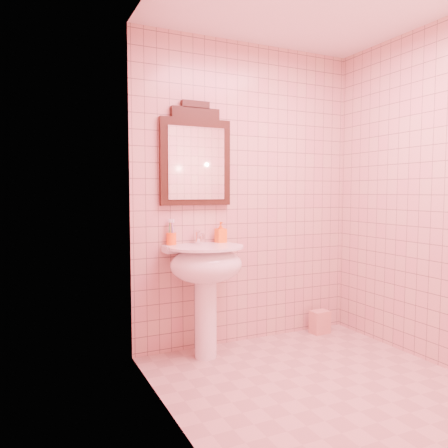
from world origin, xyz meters
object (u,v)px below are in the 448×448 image
toothbrush_cup (171,238)px  towel (320,322)px  pedestal_sink (206,272)px  soap_dispenser (221,232)px  mirror (196,157)px

toothbrush_cup → towel: toothbrush_cup is taller
pedestal_sink → towel: pedestal_sink is taller
toothbrush_cup → towel: 1.59m
soap_dispenser → pedestal_sink: bearing=-144.8°
soap_dispenser → towel: bearing=-6.4°
mirror → soap_dispenser: bearing=-13.4°
pedestal_sink → toothbrush_cup: size_ratio=4.94×
towel → pedestal_sink: bearing=-175.1°
pedestal_sink → toothbrush_cup: toothbrush_cup is taller
mirror → toothbrush_cup: bearing=-174.2°
toothbrush_cup → towel: size_ratio=0.86×
mirror → soap_dispenser: mirror is taller
pedestal_sink → soap_dispenser: 0.38m
mirror → toothbrush_cup: (-0.21, -0.02, -0.63)m
pedestal_sink → mirror: 0.90m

